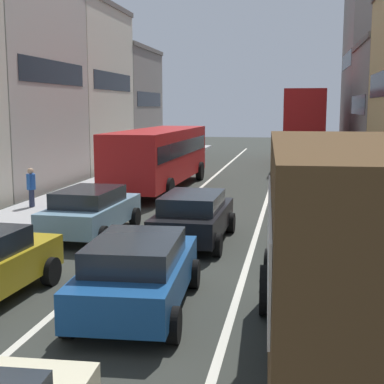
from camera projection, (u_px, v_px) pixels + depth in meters
sidewalk_left at (78, 195)px, 24.78m from camera, size 2.60×64.00×0.14m
lane_stripe_left at (187, 200)px, 23.89m from camera, size 0.16×60.00×0.01m
lane_stripe_right at (266, 202)px, 23.28m from camera, size 0.16×60.00×0.01m
removalist_box_truck at (360, 258)px, 7.37m from camera, size 2.99×7.80×3.58m
sedan_centre_lane_second at (138, 272)px, 10.78m from camera, size 2.27×4.40×1.49m
hatchback_centre_lane_third at (194, 216)px, 16.24m from camera, size 2.10×4.32×1.49m
sedan_left_lane_third at (91, 210)px, 17.16m from camera, size 2.18×4.36×1.49m
sedan_right_lane_behind_truck at (311, 232)px, 14.22m from camera, size 2.25×4.39×1.49m
wagon_right_lane_far at (307, 195)px, 20.02m from camera, size 2.19×4.36×1.49m
bus_mid_queue_primary at (160, 153)px, 26.60m from camera, size 2.99×10.56×2.90m
bus_far_queue_secondary at (304, 124)px, 37.97m from camera, size 2.90×10.53×5.06m
pedestrian_mid_sidewalk at (31, 186)px, 21.29m from camera, size 0.34×0.53×1.66m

